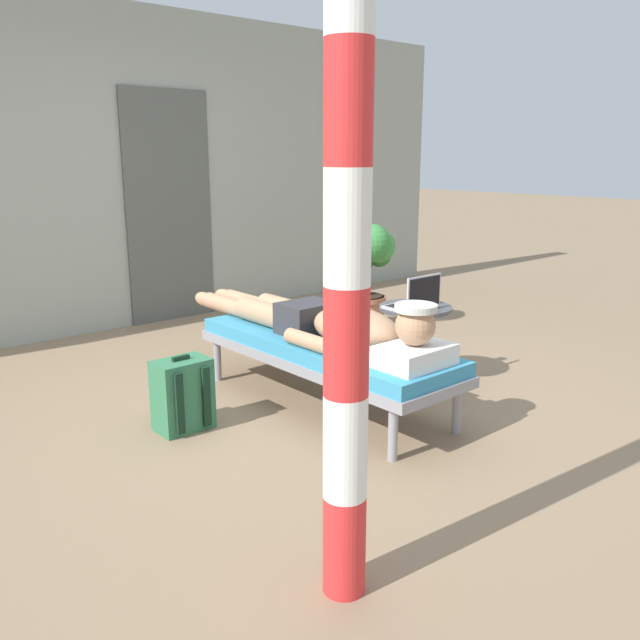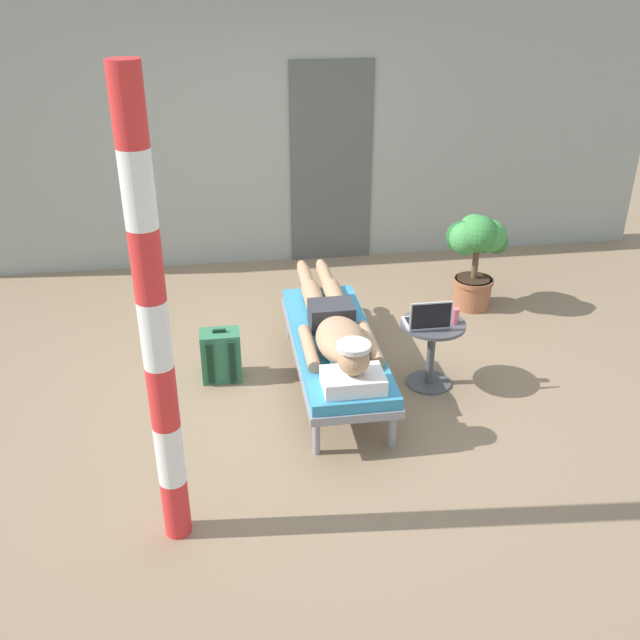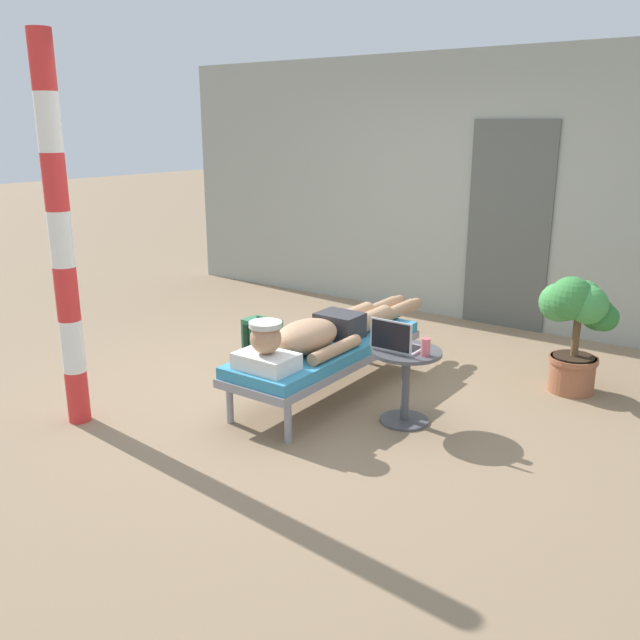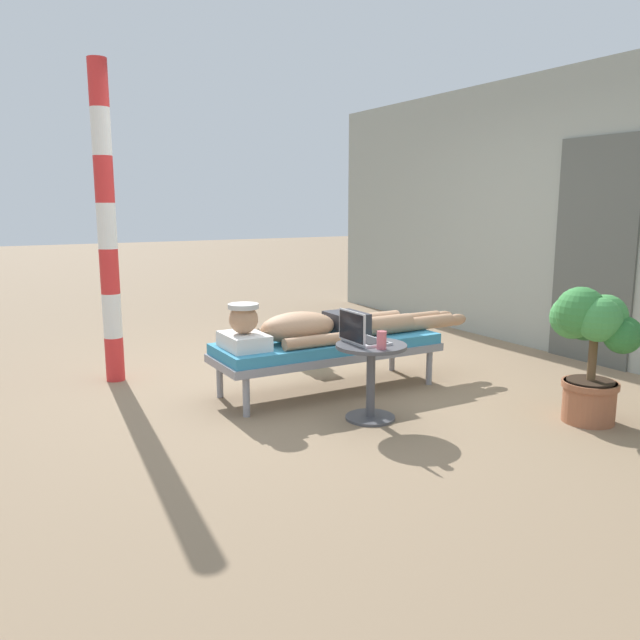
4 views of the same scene
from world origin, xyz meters
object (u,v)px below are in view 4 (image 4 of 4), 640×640
(side_table, at_px, (371,368))
(laptop, at_px, (360,335))
(lounge_chair, at_px, (328,348))
(drink_glass, at_px, (382,340))
(person_reclining, at_px, (324,326))
(potted_plant, at_px, (592,335))
(backpack, at_px, (304,343))
(porch_post, at_px, (107,226))

(side_table, xyz_separation_m, laptop, (-0.06, -0.05, 0.23))
(lounge_chair, bearing_deg, drink_glass, -7.07)
(person_reclining, xyz_separation_m, drink_glass, (0.87, -0.07, 0.06))
(drink_glass, bearing_deg, side_table, 171.52)
(lounge_chair, bearing_deg, potted_plant, 38.07)
(lounge_chair, distance_m, side_table, 0.72)
(laptop, bearing_deg, potted_plant, 57.61)
(side_table, xyz_separation_m, backpack, (-1.56, 0.32, -0.16))
(lounge_chair, relative_size, side_table, 3.45)
(person_reclining, xyz_separation_m, potted_plant, (1.48, 1.19, 0.07))
(person_reclining, height_order, porch_post, porch_post)
(lounge_chair, relative_size, laptop, 5.82)
(backpack, bearing_deg, person_reclining, -17.96)
(person_reclining, bearing_deg, drink_glass, -4.85)
(potted_plant, height_order, porch_post, porch_post)
(laptop, relative_size, drink_glass, 2.63)
(person_reclining, distance_m, potted_plant, 1.90)
(lounge_chair, distance_m, drink_glass, 0.91)
(backpack, relative_size, potted_plant, 0.46)
(person_reclining, xyz_separation_m, laptop, (0.66, -0.10, 0.06))
(laptop, bearing_deg, lounge_chair, 168.27)
(potted_plant, bearing_deg, lounge_chair, -141.93)
(side_table, height_order, laptop, laptop)
(drink_glass, distance_m, porch_post, 2.48)
(lounge_chair, relative_size, drink_glass, 15.30)
(person_reclining, height_order, potted_plant, potted_plant)
(porch_post, bearing_deg, drink_glass, 32.64)
(drink_glass, bearing_deg, backpack, 168.55)
(drink_glass, bearing_deg, porch_post, -147.36)
(potted_plant, bearing_deg, drink_glass, -115.78)
(person_reclining, bearing_deg, backpack, 162.04)
(potted_plant, bearing_deg, person_reclining, -141.13)
(drink_glass, bearing_deg, laptop, -172.16)
(person_reclining, height_order, laptop, laptop)
(laptop, relative_size, potted_plant, 0.34)
(lounge_chair, xyz_separation_m, drink_glass, (0.87, -0.11, 0.24))
(person_reclining, bearing_deg, potted_plant, 38.87)
(person_reclining, distance_m, laptop, 0.67)
(person_reclining, relative_size, drink_glass, 18.39)
(laptop, height_order, porch_post, porch_post)
(laptop, xyz_separation_m, porch_post, (-1.79, -1.25, 0.69))
(person_reclining, relative_size, potted_plant, 2.36)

